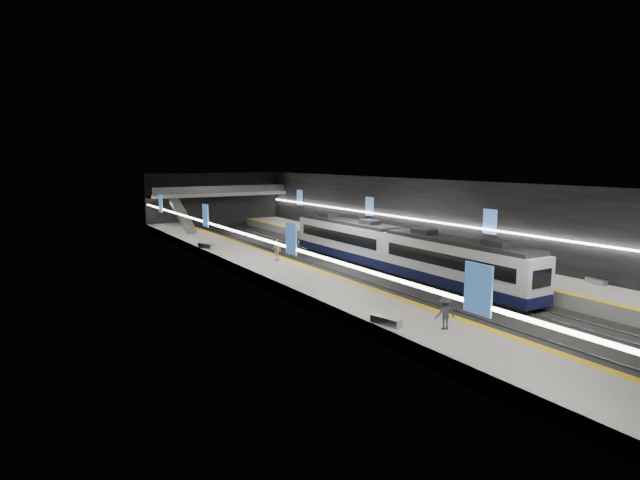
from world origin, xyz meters
TOP-DOWN VIEW (x-y plane):
  - ground at (0.00, 0.00)m, footprint 70.00×70.00m
  - ceiling at (0.00, 0.00)m, footprint 20.00×70.00m
  - wall_left at (-10.00, 0.00)m, footprint 0.04×70.00m
  - wall_right at (10.00, 0.00)m, footprint 0.04×70.00m
  - wall_back at (0.00, 35.00)m, footprint 20.00×0.04m
  - platform_left at (-7.50, 0.00)m, footprint 5.00×70.00m
  - tile_surface_left at (-7.50, 0.00)m, footprint 5.00×70.00m
  - tactile_strip_left at (-5.30, 0.00)m, footprint 0.60×70.00m
  - platform_right at (7.50, 0.00)m, footprint 5.00×70.00m
  - tile_surface_right at (7.50, 0.00)m, footprint 5.00×70.00m
  - tactile_strip_right at (5.30, 0.00)m, footprint 0.60×70.00m
  - rails at (-0.00, 0.00)m, footprint 6.52×70.00m
  - train at (2.50, -3.99)m, footprint 2.69×30.04m
  - ad_posters at (-0.00, 1.00)m, footprint 19.94×53.50m
  - cove_light_left at (-9.80, 0.00)m, footprint 0.25×68.60m
  - cove_light_right at (9.80, 0.00)m, footprint 0.25×68.60m
  - mezzanine_bridge at (0.00, 32.93)m, footprint 20.00×3.00m
  - escalator at (-7.50, 26.00)m, footprint 1.20×7.50m
  - bench_left_near at (-9.50, -18.24)m, footprint 0.92×1.93m
  - bench_left_far at (-9.50, 11.32)m, footprint 1.21×2.04m
  - bench_right_near at (9.50, -18.39)m, footprint 0.71×1.67m
  - bench_right_far at (9.04, 18.83)m, footprint 0.61×1.74m
  - passenger_right_a at (5.73, -3.13)m, footprint 0.54×0.72m
  - passenger_left_a at (-6.34, 1.57)m, footprint 0.67×1.19m
  - passenger_left_b at (-7.30, -20.43)m, footprint 1.26×0.92m

SIDE VIEW (x-z plane):
  - ground at x=0.00m, z-range 0.00..0.00m
  - rails at x=0.00m, z-range 0.00..0.12m
  - platform_left at x=-7.50m, z-range 0.00..1.00m
  - platform_right at x=7.50m, z-range 0.00..1.00m
  - tile_surface_left at x=-7.50m, z-range 1.00..1.02m
  - tile_surface_right at x=7.50m, z-range 1.00..1.02m
  - tactile_strip_left at x=-5.30m, z-range 1.01..1.03m
  - tactile_strip_right at x=5.30m, z-range 1.01..1.03m
  - bench_right_near at x=9.50m, z-range 1.00..1.40m
  - bench_right_far at x=9.04m, z-range 1.00..1.42m
  - bench_left_near at x=-9.50m, z-range 1.00..1.45m
  - bench_left_far at x=-9.50m, z-range 1.00..1.48m
  - passenger_left_b at x=-7.30m, z-range 1.00..2.75m
  - passenger_right_a at x=5.73m, z-range 1.00..2.79m
  - passenger_left_a at x=-6.34m, z-range 1.00..2.91m
  - train at x=2.50m, z-range 0.40..4.00m
  - escalator at x=-7.50m, z-range 0.94..4.86m
  - cove_light_left at x=-9.80m, z-range 3.74..3.86m
  - cove_light_right at x=9.80m, z-range 3.74..3.86m
  - wall_left at x=-10.00m, z-range 0.00..8.00m
  - wall_right at x=10.00m, z-range 0.00..8.00m
  - wall_back at x=0.00m, z-range 0.00..8.00m
  - ad_posters at x=0.00m, z-range 3.40..5.60m
  - mezzanine_bridge at x=0.00m, z-range 4.29..5.79m
  - ceiling at x=0.00m, z-range 7.98..8.02m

